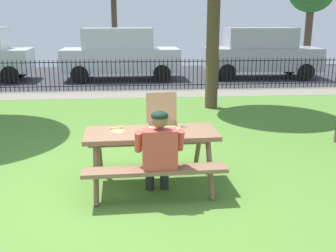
{
  "coord_description": "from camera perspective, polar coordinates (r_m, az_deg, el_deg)",
  "views": [
    {
      "loc": [
        0.21,
        -4.89,
        2.25
      ],
      "look_at": [
        0.7,
        0.62,
        0.75
      ],
      "focal_mm": 42.23,
      "sensor_mm": 36.0,
      "label": 1
    }
  ],
  "objects": [
    {
      "name": "cobblestone_walkway",
      "position": [
        12.41,
        -5.94,
        4.6
      ],
      "size": [
        28.0,
        1.4,
        0.01
      ],
      "primitive_type": "cube",
      "color": "gray"
    },
    {
      "name": "street_asphalt",
      "position": [
        16.49,
        -5.76,
        7.2
      ],
      "size": [
        28.0,
        6.85,
        0.01
      ],
      "primitive_type": "cube",
      "color": "#38383D"
    },
    {
      "name": "iron_fence_streetside",
      "position": [
        13.02,
        -5.96,
        7.39
      ],
      "size": [
        18.03,
        0.03,
        1.01
      ],
      "color": "black",
      "rests_on": "ground"
    },
    {
      "name": "pizza_box_open",
      "position": [
        5.49,
        -0.7,
        0.53
      ],
      "size": [
        0.47,
        0.49,
        0.49
      ],
      "color": "tan",
      "rests_on": "picnic_table_foreground"
    },
    {
      "name": "ground",
      "position": [
        7.26,
        -6.47,
        -3.08
      ],
      "size": [
        28.0,
        12.01,
        0.02
      ],
      "primitive_type": "cube",
      "color": "#5A8B35"
    },
    {
      "name": "parked_car_center",
      "position": [
        16.2,
        13.25,
        10.34
      ],
      "size": [
        4.48,
        2.07,
        1.94
      ],
      "color": "#B7B1C1",
      "rests_on": "ground"
    },
    {
      "name": "parked_car_left",
      "position": [
        15.41,
        -6.94,
        10.4
      ],
      "size": [
        4.44,
        1.99,
        1.94
      ],
      "color": "silver",
      "rests_on": "ground"
    },
    {
      "name": "picnic_table_foreground",
      "position": [
        5.44,
        -2.43,
        -2.55
      ],
      "size": [
        1.84,
        1.53,
        0.79
      ],
      "color": "#8A644B",
      "rests_on": "ground"
    },
    {
      "name": "pizza_slice_on_table",
      "position": [
        5.49,
        -7.34,
        -0.54
      ],
      "size": [
        0.21,
        0.25,
        0.02
      ],
      "color": "#F1D46D",
      "rests_on": "picnic_table_foreground"
    },
    {
      "name": "adult_at_table",
      "position": [
        4.95,
        -1.29,
        -3.61
      ],
      "size": [
        0.62,
        0.6,
        1.19
      ],
      "color": "#292929",
      "rests_on": "ground"
    }
  ]
}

